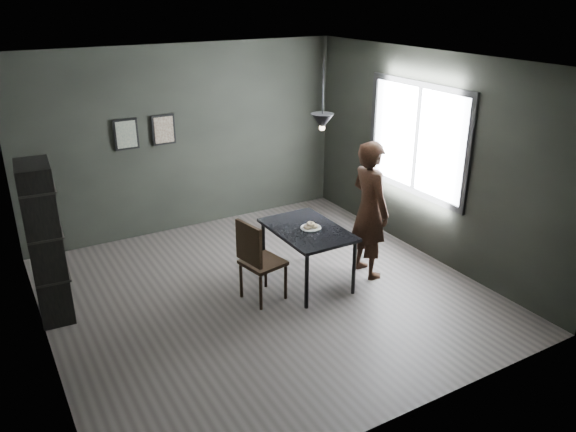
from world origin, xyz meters
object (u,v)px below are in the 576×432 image
shelf_unit (45,243)px  pendant_lamp (322,121)px  white_plate (311,228)px  woman (370,210)px  cafe_table (307,234)px  wood_chair (257,257)px

shelf_unit → pendant_lamp: bearing=-7.9°
white_plate → woman: bearing=-10.9°
cafe_table → woman: woman is taller
wood_chair → pendant_lamp: 1.79m
shelf_unit → pendant_lamp: size_ratio=2.11×
woman → pendant_lamp: bearing=65.2°
white_plate → pendant_lamp: (0.22, 0.13, 1.29)m
white_plate → woman: size_ratio=0.13×
woman → shelf_unit: (-3.74, 0.97, 0.01)m
wood_chair → woman: bearing=-14.2°
shelf_unit → pendant_lamp: 3.44m
wood_chair → pendant_lamp: pendant_lamp is taller
white_plate → shelf_unit: bearing=164.5°
woman → shelf_unit: shelf_unit is taller
shelf_unit → cafe_table: bearing=-10.8°
wood_chair → pendant_lamp: (1.01, 0.20, 1.46)m
shelf_unit → wood_chair: bearing=-17.9°
wood_chair → shelf_unit: 2.36m
wood_chair → cafe_table: bearing=-3.8°
woman → shelf_unit: size_ratio=0.99×
white_plate → woman: (0.79, -0.15, 0.14)m
woman → wood_chair: bearing=88.5°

